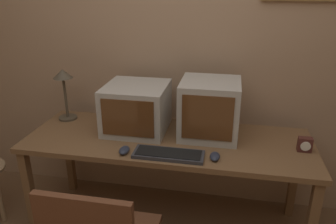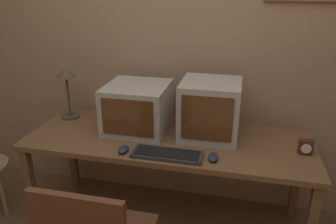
{
  "view_description": "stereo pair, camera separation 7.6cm",
  "coord_description": "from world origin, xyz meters",
  "px_view_note": "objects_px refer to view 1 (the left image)",
  "views": [
    {
      "loc": [
        0.38,
        -1.02,
        1.74
      ],
      "look_at": [
        0.0,
        0.97,
        0.93
      ],
      "focal_mm": 35.0,
      "sensor_mm": 36.0,
      "label": 1
    },
    {
      "loc": [
        0.46,
        -1.0,
        1.74
      ],
      "look_at": [
        0.0,
        0.97,
        0.93
      ],
      "focal_mm": 35.0,
      "sensor_mm": 36.0,
      "label": 2
    }
  ],
  "objects_px": {
    "monitor_left": "(137,108)",
    "mouse_far_corner": "(124,150)",
    "mouse_near_keyboard": "(215,156)",
    "monitor_right": "(210,109)",
    "keyboard_main": "(169,154)",
    "desk_lamp": "(64,83)",
    "desk_clock": "(305,145)"
  },
  "relations": [
    {
      "from": "monitor_right",
      "to": "mouse_far_corner",
      "type": "relative_size",
      "value": 3.83
    },
    {
      "from": "monitor_left",
      "to": "monitor_right",
      "type": "relative_size",
      "value": 1.1
    },
    {
      "from": "keyboard_main",
      "to": "monitor_right",
      "type": "bearing_deg",
      "value": 58.6
    },
    {
      "from": "mouse_near_keyboard",
      "to": "mouse_far_corner",
      "type": "distance_m",
      "value": 0.56
    },
    {
      "from": "mouse_near_keyboard",
      "to": "keyboard_main",
      "type": "bearing_deg",
      "value": -176.04
    },
    {
      "from": "monitor_left",
      "to": "keyboard_main",
      "type": "distance_m",
      "value": 0.48
    },
    {
      "from": "keyboard_main",
      "to": "desk_lamp",
      "type": "bearing_deg",
      "value": 154.08
    },
    {
      "from": "mouse_far_corner",
      "to": "desk_lamp",
      "type": "relative_size",
      "value": 0.26
    },
    {
      "from": "monitor_left",
      "to": "mouse_far_corner",
      "type": "distance_m",
      "value": 0.39
    },
    {
      "from": "monitor_left",
      "to": "mouse_near_keyboard",
      "type": "xyz_separation_m",
      "value": [
        0.58,
        -0.33,
        -0.15
      ]
    },
    {
      "from": "monitor_right",
      "to": "keyboard_main",
      "type": "height_order",
      "value": "monitor_right"
    },
    {
      "from": "keyboard_main",
      "to": "desk_lamp",
      "type": "relative_size",
      "value": 1.1
    },
    {
      "from": "monitor_right",
      "to": "desk_clock",
      "type": "height_order",
      "value": "monitor_right"
    },
    {
      "from": "keyboard_main",
      "to": "mouse_far_corner",
      "type": "relative_size",
      "value": 4.24
    },
    {
      "from": "desk_clock",
      "to": "monitor_left",
      "type": "bearing_deg",
      "value": 173.65
    },
    {
      "from": "monitor_right",
      "to": "keyboard_main",
      "type": "xyz_separation_m",
      "value": [
        -0.22,
        -0.36,
        -0.18
      ]
    },
    {
      "from": "monitor_right",
      "to": "desk_clock",
      "type": "distance_m",
      "value": 0.65
    },
    {
      "from": "mouse_far_corner",
      "to": "desk_lamp",
      "type": "bearing_deg",
      "value": 143.72
    },
    {
      "from": "keyboard_main",
      "to": "mouse_far_corner",
      "type": "distance_m",
      "value": 0.28
    },
    {
      "from": "mouse_near_keyboard",
      "to": "desk_clock",
      "type": "relative_size",
      "value": 1.14
    },
    {
      "from": "mouse_far_corner",
      "to": "monitor_right",
      "type": "bearing_deg",
      "value": 36.61
    },
    {
      "from": "mouse_far_corner",
      "to": "desk_clock",
      "type": "bearing_deg",
      "value": 11.99
    },
    {
      "from": "monitor_left",
      "to": "mouse_far_corner",
      "type": "relative_size",
      "value": 4.23
    },
    {
      "from": "desk_clock",
      "to": "desk_lamp",
      "type": "height_order",
      "value": "desk_lamp"
    },
    {
      "from": "desk_clock",
      "to": "monitor_right",
      "type": "bearing_deg",
      "value": 167.79
    },
    {
      "from": "desk_clock",
      "to": "mouse_near_keyboard",
      "type": "bearing_deg",
      "value": -159.77
    },
    {
      "from": "monitor_left",
      "to": "desk_lamp",
      "type": "bearing_deg",
      "value": 172.02
    },
    {
      "from": "keyboard_main",
      "to": "desk_lamp",
      "type": "xyz_separation_m",
      "value": [
        -0.89,
        0.43,
        0.28
      ]
    },
    {
      "from": "monitor_left",
      "to": "mouse_near_keyboard",
      "type": "distance_m",
      "value": 0.69
    },
    {
      "from": "mouse_far_corner",
      "to": "desk_clock",
      "type": "distance_m",
      "value": 1.14
    },
    {
      "from": "mouse_near_keyboard",
      "to": "desk_clock",
      "type": "bearing_deg",
      "value": 20.23
    },
    {
      "from": "monitor_right",
      "to": "mouse_near_keyboard",
      "type": "relative_size",
      "value": 3.68
    }
  ]
}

